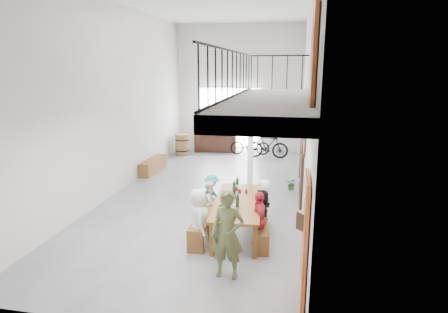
% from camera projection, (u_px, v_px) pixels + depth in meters
% --- Properties ---
extents(floor, '(12.00, 12.00, 0.00)m').
position_uv_depth(floor, '(208.00, 193.00, 11.24)').
color(floor, slate).
rests_on(floor, ground).
extents(room_walls, '(12.00, 12.00, 12.00)m').
position_uv_depth(room_walls, '(207.00, 72.00, 10.42)').
color(room_walls, white).
rests_on(room_walls, ground).
extents(gateway_portal, '(2.80, 0.08, 2.80)m').
position_uv_depth(gateway_portal, '(230.00, 120.00, 16.66)').
color(gateway_portal, white).
rests_on(gateway_portal, ground).
extents(right_wall_decor, '(0.07, 8.28, 5.07)m').
position_uv_depth(right_wall_decor, '(304.00, 155.00, 8.56)').
color(right_wall_decor, '#AE4F20').
rests_on(right_wall_decor, ground).
extents(balcony, '(1.52, 5.62, 4.00)m').
position_uv_depth(balcony, '(270.00, 106.00, 7.20)').
color(balcony, white).
rests_on(balcony, ground).
extents(tasting_table, '(1.19, 2.56, 0.79)m').
position_uv_depth(tasting_table, '(238.00, 204.00, 8.34)').
color(tasting_table, brown).
rests_on(tasting_table, ground).
extents(bench_inner, '(0.37, 2.12, 0.49)m').
position_uv_depth(bench_inner, '(206.00, 222.00, 8.54)').
color(bench_inner, brown).
rests_on(bench_inner, ground).
extents(bench_wall, '(0.51, 1.96, 0.45)m').
position_uv_depth(bench_wall, '(261.00, 227.00, 8.35)').
color(bench_wall, brown).
rests_on(bench_wall, ground).
extents(tableware, '(0.39, 1.76, 0.35)m').
position_uv_depth(tableware, '(237.00, 194.00, 8.38)').
color(tableware, black).
rests_on(tableware, tasting_table).
extents(side_bench, '(0.43, 1.71, 0.48)m').
position_uv_depth(side_bench, '(153.00, 165.00, 13.49)').
color(side_bench, brown).
rests_on(side_bench, ground).
extents(oak_barrel, '(0.62, 0.62, 0.91)m').
position_uv_depth(oak_barrel, '(182.00, 145.00, 16.00)').
color(oak_barrel, brown).
rests_on(oak_barrel, ground).
extents(serving_counter, '(1.88, 0.66, 0.98)m').
position_uv_depth(serving_counter, '(216.00, 141.00, 16.71)').
color(serving_counter, '#3E2217').
rests_on(serving_counter, ground).
extents(counter_bottles, '(1.60, 0.18, 0.28)m').
position_uv_depth(counter_bottles, '(215.00, 127.00, 16.56)').
color(counter_bottles, black).
rests_on(counter_bottles, serving_counter).
extents(guest_left_a, '(0.59, 0.73, 1.30)m').
position_uv_depth(guest_left_a, '(199.00, 219.00, 7.69)').
color(guest_left_a, white).
rests_on(guest_left_a, ground).
extents(guest_left_b, '(0.41, 0.48, 1.11)m').
position_uv_depth(guest_left_b, '(201.00, 212.00, 8.29)').
color(guest_left_b, '#237075').
rests_on(guest_left_b, ground).
extents(guest_left_c, '(0.47, 0.56, 1.05)m').
position_uv_depth(guest_left_c, '(211.00, 202.00, 9.00)').
color(guest_left_c, white).
rests_on(guest_left_c, ground).
extents(guest_left_d, '(0.43, 0.71, 1.07)m').
position_uv_depth(guest_left_d, '(212.00, 195.00, 9.49)').
color(guest_left_d, '#237075').
rests_on(guest_left_d, ground).
extents(guest_right_a, '(0.45, 0.76, 1.21)m').
position_uv_depth(guest_right_a, '(259.00, 220.00, 7.77)').
color(guest_right_a, red).
rests_on(guest_right_a, ground).
extents(guest_right_b, '(0.68, 1.03, 1.06)m').
position_uv_depth(guest_right_b, '(262.00, 212.00, 8.37)').
color(guest_right_b, black).
rests_on(guest_right_b, ground).
extents(guest_right_c, '(0.55, 0.65, 1.13)m').
position_uv_depth(guest_right_c, '(264.00, 202.00, 8.89)').
color(guest_right_c, white).
rests_on(guest_right_c, ground).
extents(host_standing, '(0.60, 0.40, 1.63)m').
position_uv_depth(host_standing, '(228.00, 234.00, 6.60)').
color(host_standing, '#4A542F').
rests_on(host_standing, ground).
extents(potted_plant, '(0.42, 0.39, 0.37)m').
position_uv_depth(potted_plant, '(292.00, 184.00, 11.54)').
color(potted_plant, '#1B431B').
rests_on(potted_plant, ground).
extents(bicycle_near, '(1.73, 0.76, 0.88)m').
position_uv_depth(bicycle_near, '(250.00, 145.00, 16.11)').
color(bicycle_near, black).
rests_on(bicycle_near, ground).
extents(bicycle_far, '(1.74, 0.54, 1.04)m').
position_uv_depth(bicycle_far, '(267.00, 146.00, 15.51)').
color(bicycle_far, black).
rests_on(bicycle_far, ground).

